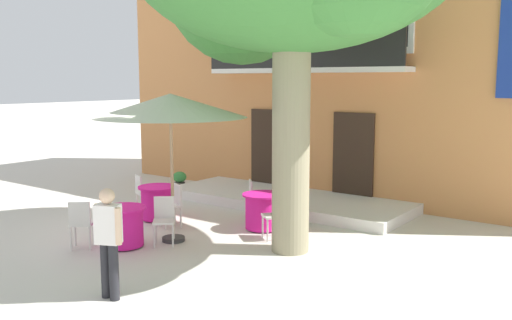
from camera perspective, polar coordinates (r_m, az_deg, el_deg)
ground_plane at (r=11.77m, az=-11.69°, el=-7.26°), size 120.00×120.00×0.00m
building_facade at (r=16.35m, az=9.23°, el=10.36°), size 13.00×5.09×7.50m
entrance_step_platform at (r=13.98m, az=2.99°, el=-4.11°), size 6.25×2.24×0.25m
cafe_table_near_tree at (r=10.76m, az=-13.41°, el=-6.62°), size 0.86×0.86×0.76m
cafe_chair_near_tree_0 at (r=10.79m, az=-17.46°, el=-5.99°), size 0.56×0.56×0.91m
cafe_chair_near_tree_1 at (r=10.72m, az=-9.39°, el=-5.80°), size 0.57×0.57×0.91m
cafe_table_middle at (r=12.66m, az=-10.00°, el=-4.29°), size 0.86×0.86×0.76m
cafe_chair_middle_0 at (r=13.29m, az=-11.48°, el=-3.13°), size 0.52×0.52×0.91m
cafe_chair_middle_1 at (r=11.97m, az=-8.46°, el=-4.31°), size 0.53×0.53×0.91m
cafe_table_front at (r=11.66m, az=0.72°, el=-5.24°), size 0.86×0.86×0.76m
cafe_chair_front_0 at (r=10.95m, az=2.18°, el=-5.40°), size 0.56×0.56×0.91m
cafe_chair_front_1 at (r=12.35m, az=-0.08°, el=-3.83°), size 0.57×0.57×0.91m
cafe_umbrella at (r=10.63m, az=-8.73°, el=5.45°), size 2.90×2.90×2.85m
ground_planter_left at (r=15.97m, az=-7.81°, el=-2.01°), size 0.39×0.39×0.53m
pedestrian_near_entrance at (r=8.20m, az=-14.84°, el=-7.63°), size 0.53×0.34×1.61m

